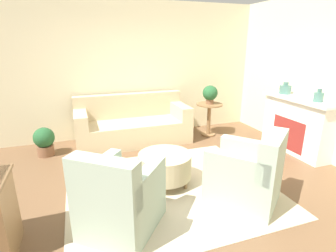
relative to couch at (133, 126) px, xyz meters
name	(u,v)px	position (x,y,z in m)	size (l,w,h in m)	color
ground_plane	(171,189)	(0.10, -2.02, -0.34)	(16.00, 16.00, 0.00)	brown
wall_back	(130,71)	(0.10, 0.54, 1.06)	(9.02, 0.12, 2.80)	beige
rug	(171,189)	(0.10, -2.02, -0.34)	(2.78, 2.42, 0.01)	beige
couch	(133,126)	(0.00, 0.00, 0.00)	(2.25, 0.93, 0.95)	#C6B289
armchair_left	(120,200)	(-0.70, -2.63, 0.04)	(1.07, 1.08, 0.95)	#9EB29E
armchair_right	(248,176)	(0.90, -2.63, 0.04)	(1.07, 1.08, 0.95)	#9EB29E
ottoman_table	(165,165)	(0.06, -1.86, -0.04)	(0.76, 0.76, 0.46)	#C6B289
side_table	(209,114)	(1.65, -0.17, 0.15)	(0.56, 0.56, 0.71)	olive
fireplace	(297,124)	(2.75, -1.51, 0.20)	(0.44, 1.46, 1.03)	white
vase_mantel_near	(285,89)	(2.73, -1.14, 0.78)	(0.21, 0.21, 0.23)	#477066
vase_mantel_far	(319,97)	(2.73, -1.89, 0.78)	(0.15, 0.15, 0.22)	#477066
potted_plant_on_side_table	(210,94)	(1.65, -0.17, 0.59)	(0.32, 0.32, 0.40)	brown
potted_plant_floor	(44,141)	(-1.66, -0.18, -0.06)	(0.36, 0.36, 0.53)	brown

